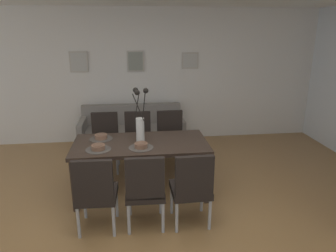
{
  "coord_description": "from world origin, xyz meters",
  "views": [
    {
      "loc": [
        -0.14,
        -2.89,
        2.2
      ],
      "look_at": [
        0.37,
        1.4,
        0.84
      ],
      "focal_mm": 32.98,
      "sensor_mm": 36.0,
      "label": 1
    }
  ],
  "objects_px": {
    "dining_chair_mid_left": "(192,186)",
    "framed_picture_right": "(190,61)",
    "centerpiece_vase": "(140,122)",
    "bowl_near_left": "(98,147)",
    "dining_chair_near_left": "(96,191)",
    "bowl_far_left": "(141,145)",
    "dining_chair_near_right": "(105,139)",
    "dining_chair_mid_right": "(171,136)",
    "bowl_near_right": "(101,136)",
    "dining_table": "(141,148)",
    "dining_chair_far_left": "(145,188)",
    "framed_picture_left": "(79,62)",
    "dining_chair_far_right": "(138,138)",
    "sofa": "(132,134)",
    "framed_picture_center": "(136,61)"
  },
  "relations": [
    {
      "from": "sofa",
      "to": "dining_chair_mid_left",
      "type": "bearing_deg",
      "value": -75.54
    },
    {
      "from": "dining_chair_near_right",
      "to": "dining_chair_far_right",
      "type": "height_order",
      "value": "same"
    },
    {
      "from": "dining_chair_near_right",
      "to": "framed_picture_center",
      "type": "xyz_separation_m",
      "value": [
        0.55,
        1.32,
        1.09
      ]
    },
    {
      "from": "dining_chair_mid_right",
      "to": "framed_picture_center",
      "type": "relative_size",
      "value": 2.31
    },
    {
      "from": "dining_chair_near_left",
      "to": "framed_picture_right",
      "type": "relative_size",
      "value": 2.83
    },
    {
      "from": "centerpiece_vase",
      "to": "bowl_far_left",
      "type": "distance_m",
      "value": 0.32
    },
    {
      "from": "dining_chair_near_left",
      "to": "centerpiece_vase",
      "type": "height_order",
      "value": "centerpiece_vase"
    },
    {
      "from": "framed_picture_left",
      "to": "bowl_far_left",
      "type": "bearing_deg",
      "value": -65.68
    },
    {
      "from": "dining_chair_near_left",
      "to": "dining_chair_far_right",
      "type": "relative_size",
      "value": 1.0
    },
    {
      "from": "dining_chair_mid_right",
      "to": "sofa",
      "type": "relative_size",
      "value": 0.48
    },
    {
      "from": "dining_table",
      "to": "bowl_far_left",
      "type": "bearing_deg",
      "value": -90.0
    },
    {
      "from": "sofa",
      "to": "framed_picture_center",
      "type": "bearing_deg",
      "value": 77.19
    },
    {
      "from": "dining_chair_far_left",
      "to": "framed_picture_right",
      "type": "bearing_deg",
      "value": 70.66
    },
    {
      "from": "bowl_near_right",
      "to": "bowl_far_left",
      "type": "relative_size",
      "value": 1.0
    },
    {
      "from": "dining_table",
      "to": "dining_chair_far_left",
      "type": "distance_m",
      "value": 0.85
    },
    {
      "from": "dining_chair_near_left",
      "to": "dining_chair_far_right",
      "type": "height_order",
      "value": "same"
    },
    {
      "from": "dining_chair_far_left",
      "to": "framed_picture_right",
      "type": "distance_m",
      "value": 3.36
    },
    {
      "from": "dining_chair_near_right",
      "to": "framed_picture_right",
      "type": "height_order",
      "value": "framed_picture_right"
    },
    {
      "from": "dining_chair_mid_left",
      "to": "framed_picture_right",
      "type": "xyz_separation_m",
      "value": [
        0.52,
        3.01,
        1.09
      ]
    },
    {
      "from": "centerpiece_vase",
      "to": "bowl_near_left",
      "type": "height_order",
      "value": "centerpiece_vase"
    },
    {
      "from": "dining_chair_mid_right",
      "to": "framed_picture_right",
      "type": "xyz_separation_m",
      "value": [
        0.55,
        1.33,
        1.09
      ]
    },
    {
      "from": "dining_chair_mid_left",
      "to": "dining_chair_mid_right",
      "type": "height_order",
      "value": "same"
    },
    {
      "from": "dining_chair_far_right",
      "to": "centerpiece_vase",
      "type": "distance_m",
      "value": 0.98
    },
    {
      "from": "centerpiece_vase",
      "to": "framed_picture_center",
      "type": "xyz_separation_m",
      "value": [
        -0.0,
        2.16,
        0.58
      ]
    },
    {
      "from": "dining_chair_mid_left",
      "to": "bowl_near_right",
      "type": "height_order",
      "value": "dining_chair_mid_left"
    },
    {
      "from": "dining_chair_far_left",
      "to": "sofa",
      "type": "bearing_deg",
      "value": 92.86
    },
    {
      "from": "sofa",
      "to": "framed_picture_center",
      "type": "xyz_separation_m",
      "value": [
        0.11,
        0.48,
        1.33
      ]
    },
    {
      "from": "dining_chair_mid_right",
      "to": "centerpiece_vase",
      "type": "relative_size",
      "value": 1.25
    },
    {
      "from": "dining_chair_mid_right",
      "to": "framed_picture_left",
      "type": "bearing_deg",
      "value": 139.98
    },
    {
      "from": "dining_chair_mid_right",
      "to": "bowl_far_left",
      "type": "bearing_deg",
      "value": -116.56
    },
    {
      "from": "dining_chair_far_right",
      "to": "framed_picture_left",
      "type": "relative_size",
      "value": 2.37
    },
    {
      "from": "dining_chair_near_right",
      "to": "dining_chair_near_left",
      "type": "bearing_deg",
      "value": -89.26
    },
    {
      "from": "dining_table",
      "to": "dining_chair_far_left",
      "type": "bearing_deg",
      "value": -88.9
    },
    {
      "from": "dining_table",
      "to": "bowl_near_right",
      "type": "bearing_deg",
      "value": 159.61
    },
    {
      "from": "dining_chair_near_left",
      "to": "bowl_near_right",
      "type": "distance_m",
      "value": 1.07
    },
    {
      "from": "dining_table",
      "to": "dining_chair_far_right",
      "type": "distance_m",
      "value": 0.85
    },
    {
      "from": "dining_chair_far_right",
      "to": "dining_chair_mid_right",
      "type": "xyz_separation_m",
      "value": [
        0.54,
        -0.0,
        0.0
      ]
    },
    {
      "from": "bowl_near_left",
      "to": "dining_chair_mid_right",
      "type": "bearing_deg",
      "value": 44.36
    },
    {
      "from": "dining_chair_far_left",
      "to": "framed_picture_right",
      "type": "xyz_separation_m",
      "value": [
        1.05,
        3.0,
        1.09
      ]
    },
    {
      "from": "dining_chair_mid_right",
      "to": "bowl_near_right",
      "type": "bearing_deg",
      "value": -149.13
    },
    {
      "from": "bowl_far_left",
      "to": "framed_picture_right",
      "type": "height_order",
      "value": "framed_picture_right"
    },
    {
      "from": "bowl_far_left",
      "to": "sofa",
      "type": "height_order",
      "value": "bowl_far_left"
    },
    {
      "from": "framed_picture_left",
      "to": "centerpiece_vase",
      "type": "bearing_deg",
      "value": -63.68
    },
    {
      "from": "dining_chair_mid_right",
      "to": "centerpiece_vase",
      "type": "distance_m",
      "value": 1.1
    },
    {
      "from": "dining_chair_far_right",
      "to": "sofa",
      "type": "bearing_deg",
      "value": 96.11
    },
    {
      "from": "dining_chair_near_left",
      "to": "centerpiece_vase",
      "type": "bearing_deg",
      "value": 57.85
    },
    {
      "from": "dining_chair_mid_right",
      "to": "centerpiece_vase",
      "type": "height_order",
      "value": "centerpiece_vase"
    },
    {
      "from": "bowl_far_left",
      "to": "dining_chair_near_right",
      "type": "bearing_deg",
      "value": 117.59
    },
    {
      "from": "dining_chair_mid_right",
      "to": "bowl_near_left",
      "type": "bearing_deg",
      "value": -135.64
    },
    {
      "from": "dining_chair_mid_left",
      "to": "framed_picture_center",
      "type": "height_order",
      "value": "framed_picture_center"
    }
  ]
}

